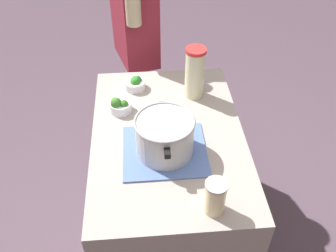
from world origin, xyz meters
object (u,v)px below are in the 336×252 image
(cooking_pot, at_px, (165,135))
(mason_jar, at_px, (215,197))
(person_cook, at_px, (136,45))
(broccoli_bowl_front, at_px, (120,105))
(broccoli_bowl_center, at_px, (135,83))
(lemonade_pitcher, at_px, (195,73))

(cooking_pot, distance_m, mason_jar, 0.35)
(mason_jar, bearing_deg, cooking_pot, 26.81)
(mason_jar, xyz_separation_m, person_cook, (1.23, 0.26, -0.08))
(broccoli_bowl_front, distance_m, broccoli_bowl_center, 0.20)
(cooking_pot, distance_m, broccoli_bowl_front, 0.35)
(mason_jar, relative_size, broccoli_bowl_center, 1.37)
(cooking_pot, xyz_separation_m, broccoli_bowl_front, (0.28, 0.19, -0.06))
(person_cook, bearing_deg, cooking_pot, -173.46)
(broccoli_bowl_front, relative_size, person_cook, 0.06)
(cooking_pot, relative_size, person_cook, 0.19)
(cooking_pot, bearing_deg, lemonade_pitcher, -24.47)
(broccoli_bowl_center, bearing_deg, broccoli_bowl_front, 156.82)
(lemonade_pitcher, bearing_deg, broccoli_bowl_front, 105.60)
(lemonade_pitcher, relative_size, broccoli_bowl_center, 2.48)
(mason_jar, height_order, broccoli_bowl_center, mason_jar)
(lemonade_pitcher, relative_size, person_cook, 0.16)
(cooking_pot, height_order, broccoli_bowl_center, cooking_pot)
(cooking_pot, relative_size, mason_jar, 2.18)
(lemonade_pitcher, distance_m, person_cook, 0.62)
(broccoli_bowl_front, relative_size, broccoli_bowl_center, 0.98)
(broccoli_bowl_front, height_order, person_cook, person_cook)
(cooking_pot, relative_size, broccoli_bowl_center, 2.99)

